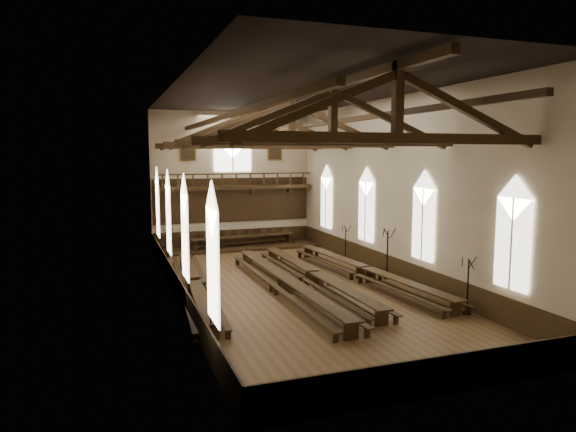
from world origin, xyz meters
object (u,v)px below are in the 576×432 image
refectory_row_c (314,275)px  refectory_row_d (365,270)px  dais (243,247)px  candelabrum_right_mid (387,263)px  candelabrum_left_mid (189,287)px  candelabrum_right_near (467,297)px  refectory_row_b (286,281)px  candelabrum_right_far (345,250)px  candelabrum_left_far (168,255)px  high_table (243,237)px  refectory_row_a (195,283)px  candelabrum_left_near (211,324)px

refectory_row_c → refectory_row_d: 3.02m
dais → candelabrum_right_mid: (5.18, -11.64, 0.77)m
candelabrum_left_mid → candelabrum_right_near: 12.40m
dais → candelabrum_right_near: candelabrum_right_near is taller
dais → refectory_row_c: bearing=-85.9°
refectory_row_b → refectory_row_d: (4.91, 0.87, -0.02)m
candelabrum_right_near → candelabrum_right_far: bearing=90.0°
candelabrum_right_far → candelabrum_left_far: bearing=169.3°
candelabrum_right_far → refectory_row_c: bearing=-129.8°
high_table → candelabrum_right_mid: candelabrum_right_mid is taller
refectory_row_a → candelabrum_right_far: size_ratio=6.18×
candelabrum_right_near → candelabrum_right_mid: 6.73m
refectory_row_b → candelabrum_left_far: 9.51m
candelabrum_left_near → refectory_row_b: bearing=48.6°
refectory_row_a → high_table: high_table is taller
high_table → refectory_row_c: bearing=-85.9°
refectory_row_a → candelabrum_left_far: candelabrum_left_far is taller
refectory_row_a → candelabrum_right_near: (10.54, -7.33, 0.23)m
refectory_row_c → candelabrum_left_mid: size_ratio=5.57×
refectory_row_d → candelabrum_right_far: (1.32, 5.20, 0.14)m
high_table → candelabrum_right_mid: 12.74m
candelabrum_left_far → candelabrum_right_mid: (11.10, -7.35, 0.14)m
refectory_row_d → candelabrum_right_far: candelabrum_right_far is taller
refectory_row_c → candelabrum_left_mid: (-6.76, -1.24, 0.24)m
refectory_row_b → candelabrum_left_far: candelabrum_left_far is taller
candelabrum_right_near → candelabrum_left_mid: bearing=153.5°
candelabrum_right_near → refectory_row_d: bearing=101.0°
refectory_row_a → candelabrum_left_far: 6.77m
high_table → candelabrum_right_far: (5.18, -6.38, -0.12)m
high_table → candelabrum_right_mid: (5.18, -11.64, 0.05)m
refectory_row_a → refectory_row_b: refectory_row_b is taller
refectory_row_c → high_table: 11.63m
refectory_row_d → candelabrum_left_far: bearing=143.3°
dais → refectory_row_d: bearing=-71.6°
refectory_row_b → candelabrum_right_far: (6.22, 6.07, 0.12)m
refectory_row_c → candelabrum_right_near: (4.34, -6.77, 0.21)m
dais → candelabrum_right_near: bearing=-74.2°
refectory_row_d → candelabrum_left_far: size_ratio=6.16×
candelabrum_right_far → refectory_row_b: bearing=-135.7°
candelabrum_right_mid → candelabrum_right_far: bearing=90.0°
refectory_row_b → dais: refectory_row_b is taller
candelabrum_left_near → candelabrum_right_mid: candelabrum_right_mid is taller
refectory_row_b → candelabrum_right_far: 8.69m
refectory_row_b → refectory_row_c: bearing=24.5°
refectory_row_c → refectory_row_d: (3.02, 0.01, 0.01)m
candelabrum_right_near → dais: bearing=105.8°
candelabrum_right_mid → candelabrum_right_near: bearing=-90.0°
refectory_row_c → candelabrum_left_mid: candelabrum_left_mid is taller
refectory_row_b → refectory_row_d: 4.98m
dais → candelabrum_right_near: size_ratio=4.54×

